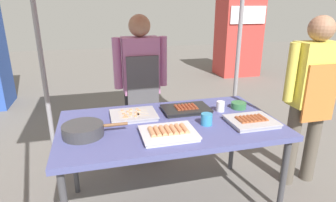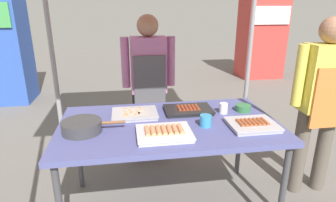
% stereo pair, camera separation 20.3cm
% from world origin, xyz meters
% --- Properties ---
extents(stall_table, '(1.60, 0.90, 0.75)m').
position_xyz_m(stall_table, '(0.00, 0.00, 0.70)').
color(stall_table, '#4C518C').
rests_on(stall_table, ground).
extents(tray_grilled_sausages, '(0.38, 0.25, 0.05)m').
position_xyz_m(tray_grilled_sausages, '(0.19, 0.19, 0.77)').
color(tray_grilled_sausages, black).
rests_on(tray_grilled_sausages, stall_table).
extents(tray_meat_skewers, '(0.35, 0.27, 0.04)m').
position_xyz_m(tray_meat_skewers, '(-0.25, 0.17, 0.77)').
color(tray_meat_skewers, '#ADADB2').
rests_on(tray_meat_skewers, stall_table).
extents(tray_pork_links, '(0.36, 0.29, 0.05)m').
position_xyz_m(tray_pork_links, '(-0.07, -0.22, 0.77)').
color(tray_pork_links, silver).
rests_on(tray_pork_links, stall_table).
extents(tray_spring_rolls, '(0.33, 0.28, 0.05)m').
position_xyz_m(tray_spring_rolls, '(0.57, -0.17, 0.77)').
color(tray_spring_rolls, '#ADADB2').
rests_on(tray_spring_rolls, stall_table).
extents(cooking_wok, '(0.43, 0.27, 0.08)m').
position_xyz_m(cooking_wok, '(-0.61, -0.07, 0.79)').
color(cooking_wok, '#38383A').
rests_on(cooking_wok, stall_table).
extents(condiment_bowl, '(0.12, 0.12, 0.05)m').
position_xyz_m(condiment_bowl, '(0.63, 0.14, 0.78)').
color(condiment_bowl, '#33723F').
rests_on(condiment_bowl, stall_table).
extents(drink_cup_near_edge, '(0.08, 0.08, 0.08)m').
position_xyz_m(drink_cup_near_edge, '(0.25, -0.11, 0.79)').
color(drink_cup_near_edge, '#338CBF').
rests_on(drink_cup_near_edge, stall_table).
extents(drink_cup_by_wok, '(0.07, 0.07, 0.08)m').
position_xyz_m(drink_cup_by_wok, '(0.46, 0.12, 0.79)').
color(drink_cup_by_wok, white).
rests_on(drink_cup_by_wok, stall_table).
extents(vendor_woman, '(0.52, 0.22, 1.49)m').
position_xyz_m(vendor_woman, '(-0.08, 0.79, 0.87)').
color(vendor_woman, black).
rests_on(vendor_woman, ground).
extents(customer_nearby, '(0.52, 0.22, 1.50)m').
position_xyz_m(customer_nearby, '(1.25, 0.05, 0.88)').
color(customer_nearby, '#595147').
rests_on(customer_nearby, ground).
extents(neighbor_stall_right, '(0.89, 0.71, 1.69)m').
position_xyz_m(neighbor_stall_right, '(2.70, 4.08, 0.85)').
color(neighbor_stall_right, '#BF3833').
rests_on(neighbor_stall_right, ground).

